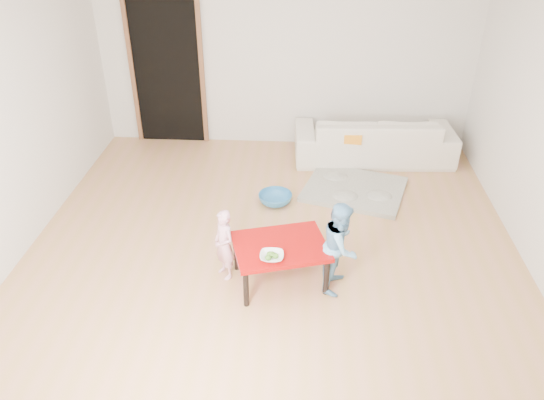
# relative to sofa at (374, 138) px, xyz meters

# --- Properties ---
(floor) EXTENTS (5.00, 5.00, 0.01)m
(floor) POSITION_rel_sofa_xyz_m (-1.21, -2.05, -0.30)
(floor) COLOR tan
(floor) RESTS_ON ground
(back_wall) EXTENTS (5.00, 0.02, 2.60)m
(back_wall) POSITION_rel_sofa_xyz_m (-1.21, 0.45, 1.00)
(back_wall) COLOR silver
(back_wall) RESTS_ON floor
(left_wall) EXTENTS (0.02, 5.00, 2.60)m
(left_wall) POSITION_rel_sofa_xyz_m (-3.71, -2.05, 1.00)
(left_wall) COLOR silver
(left_wall) RESTS_ON floor
(doorway) EXTENTS (1.02, 0.08, 2.11)m
(doorway) POSITION_rel_sofa_xyz_m (-2.81, 0.43, 0.72)
(doorway) COLOR brown
(doorway) RESTS_ON back_wall
(sofa) EXTENTS (2.12, 0.91, 0.61)m
(sofa) POSITION_rel_sofa_xyz_m (0.00, 0.00, 0.00)
(sofa) COLOR beige
(sofa) RESTS_ON floor
(cushion) EXTENTS (0.49, 0.44, 0.12)m
(cushion) POSITION_rel_sofa_xyz_m (-0.41, -0.23, 0.16)
(cushion) COLOR orange
(cushion) RESTS_ON sofa
(red_table) EXTENTS (0.97, 0.83, 0.42)m
(red_table) POSITION_rel_sofa_xyz_m (-1.11, -2.64, -0.10)
(red_table) COLOR #990908
(red_table) RESTS_ON floor
(bowl) EXTENTS (0.21, 0.21, 0.05)m
(bowl) POSITION_rel_sofa_xyz_m (-1.17, -2.85, 0.14)
(bowl) COLOR white
(bowl) RESTS_ON red_table
(broccoli) EXTENTS (0.12, 0.12, 0.06)m
(broccoli) POSITION_rel_sofa_xyz_m (-1.17, -2.85, 0.14)
(broccoli) COLOR #2D5919
(broccoli) RESTS_ON red_table
(child_pink) EXTENTS (0.30, 0.31, 0.71)m
(child_pink) POSITION_rel_sofa_xyz_m (-1.63, -2.59, 0.05)
(child_pink) COLOR #DC648D
(child_pink) RESTS_ON floor
(child_blue) EXTENTS (0.44, 0.51, 0.88)m
(child_blue) POSITION_rel_sofa_xyz_m (-0.57, -2.66, 0.14)
(child_blue) COLOR #559DC5
(child_blue) RESTS_ON floor
(basin) EXTENTS (0.39, 0.39, 0.12)m
(basin) POSITION_rel_sofa_xyz_m (-1.24, -1.25, -0.24)
(basin) COLOR teal
(basin) RESTS_ON floor
(blanket) EXTENTS (1.37, 1.24, 0.06)m
(blanket) POSITION_rel_sofa_xyz_m (-0.30, -0.91, -0.27)
(blanket) COLOR #B3B19E
(blanket) RESTS_ON floor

